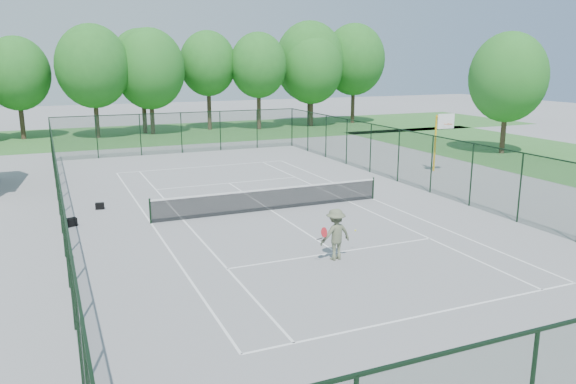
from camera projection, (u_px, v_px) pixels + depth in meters
name	position (u px, v px, depth m)	size (l,w,h in m)	color
ground	(271.00, 210.00, 25.99)	(140.00, 140.00, 0.00)	gray
grass_far	(153.00, 134.00, 52.79)	(80.00, 16.00, 0.01)	#3C7B34
grass_side	(571.00, 160.00, 38.84)	(14.00, 40.00, 0.01)	#3C7B34
court_lines	(271.00, 210.00, 25.99)	(11.05, 23.85, 0.01)	white
tennis_net	(271.00, 198.00, 25.86)	(11.08, 0.08, 1.10)	black
fence_enclosure	(271.00, 177.00, 25.63)	(18.05, 36.05, 3.02)	#18341F
tree_line_far	(150.00, 69.00, 51.42)	(39.40, 6.40, 9.70)	#4A3326
basketball_goal	(441.00, 131.00, 34.19)	(1.20, 1.43, 3.65)	yellow
tree_side	(508.00, 77.00, 40.62)	(5.57, 5.57, 8.82)	#4A3326
sports_bag_a	(71.00, 222.00, 23.43)	(0.44, 0.27, 0.35)	black
sports_bag_b	(100.00, 206.00, 26.13)	(0.39, 0.24, 0.30)	black
tennis_player	(336.00, 234.00, 19.40)	(1.93, 0.87, 1.81)	#646B4E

